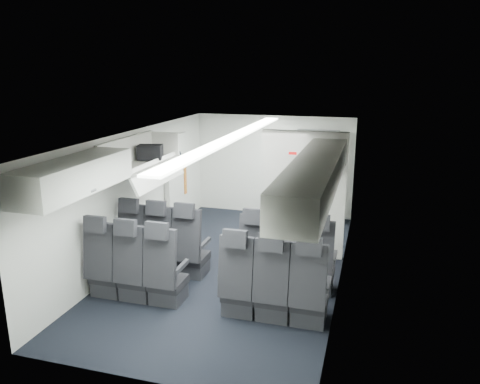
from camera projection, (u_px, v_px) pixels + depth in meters
The scene contains 13 objects.
cabin_shell at pixel (233, 200), 7.31m from camera, with size 3.41×6.01×2.16m.
seat_row_front at pixel (223, 256), 7.00m from camera, with size 3.33×0.56×1.24m.
seat_row_mid at pixel (201, 281), 6.17m from camera, with size 3.33×0.56×1.24m.
overhead_bin_left_rear at pixel (74, 176), 5.64m from camera, with size 0.53×1.80×0.40m.
overhead_bin_left_front_open at pixel (140, 159), 7.31m from camera, with size 0.64×1.70×0.72m.
overhead_bin_right_rear at pixel (305, 193), 4.89m from camera, with size 0.53×1.80×0.40m.
overhead_bin_right_front at pixel (323, 162), 6.51m from camera, with size 0.53×1.70×0.40m.
bulkhead_partition at pixel (303, 195), 7.80m from camera, with size 1.40×0.15×2.13m.
galley_unit at pixel (316, 177), 9.62m from camera, with size 0.85×0.52×1.90m.
boarding_door at pixel (177, 181), 9.23m from camera, with size 0.12×1.27×1.86m.
flight_attendant at pixel (275, 192), 8.57m from camera, with size 0.68×0.44×1.85m, color black.
carry_on_bag at pixel (150, 152), 7.52m from camera, with size 0.38×0.27×0.23m, color black.
papers at pixel (285, 186), 8.44m from camera, with size 0.18×0.02×0.13m, color white.
Camera 1 is at (2.06, -6.72, 3.13)m, focal length 35.00 mm.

